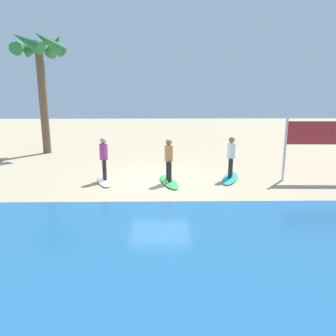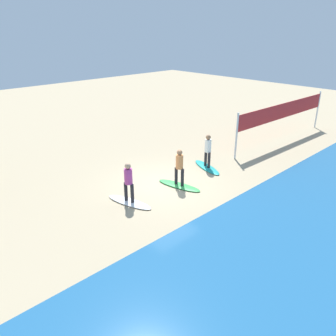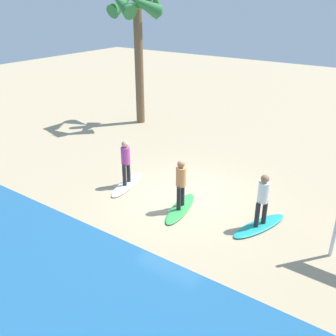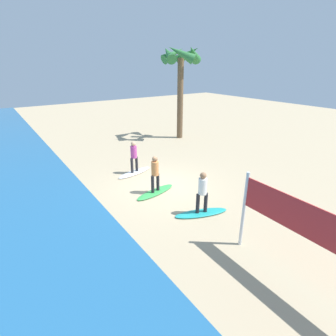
# 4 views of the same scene
# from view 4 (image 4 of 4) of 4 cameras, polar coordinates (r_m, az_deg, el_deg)

# --- Properties ---
(ground_plane) EXTENTS (60.00, 60.00, 0.00)m
(ground_plane) POSITION_cam_4_polar(r_m,az_deg,el_deg) (12.41, -1.22, -4.05)
(ground_plane) COLOR tan
(surfboard_teal) EXTENTS (1.22, 2.17, 0.09)m
(surfboard_teal) POSITION_cam_4_polar(r_m,az_deg,el_deg) (10.35, 7.17, -9.60)
(surfboard_teal) COLOR teal
(surfboard_teal) RESTS_ON ground
(surfer_teal) EXTENTS (0.32, 0.44, 1.64)m
(surfer_teal) POSITION_cam_4_polar(r_m,az_deg,el_deg) (9.88, 7.44, -4.68)
(surfer_teal) COLOR #232328
(surfer_teal) RESTS_ON surfboard_teal
(surfboard_green) EXTENTS (0.99, 2.17, 0.09)m
(surfboard_green) POSITION_cam_4_polar(r_m,az_deg,el_deg) (11.83, -2.72, -5.19)
(surfboard_green) COLOR green
(surfboard_green) RESTS_ON ground
(surfer_green) EXTENTS (0.32, 0.45, 1.64)m
(surfer_green) POSITION_cam_4_polar(r_m,az_deg,el_deg) (11.41, -2.81, -0.75)
(surfer_green) COLOR #232328
(surfer_green) RESTS_ON surfboard_green
(surfboard_white) EXTENTS (1.04, 2.17, 0.09)m
(surfboard_white) POSITION_cam_4_polar(r_m,az_deg,el_deg) (13.97, -7.19, -0.96)
(surfboard_white) COLOR white
(surfboard_white) RESTS_ON ground
(surfer_white) EXTENTS (0.32, 0.45, 1.64)m
(surfer_white) POSITION_cam_4_polar(r_m,az_deg,el_deg) (13.62, -7.39, 2.89)
(surfer_white) COLOR #232328
(surfer_white) RESTS_ON surfboard_white
(palm_tree) EXTENTS (2.88, 3.03, 6.67)m
(palm_tree) POSITION_cam_4_polar(r_m,az_deg,el_deg) (19.92, 2.77, 21.61)
(palm_tree) COLOR brown
(palm_tree) RESTS_ON ground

